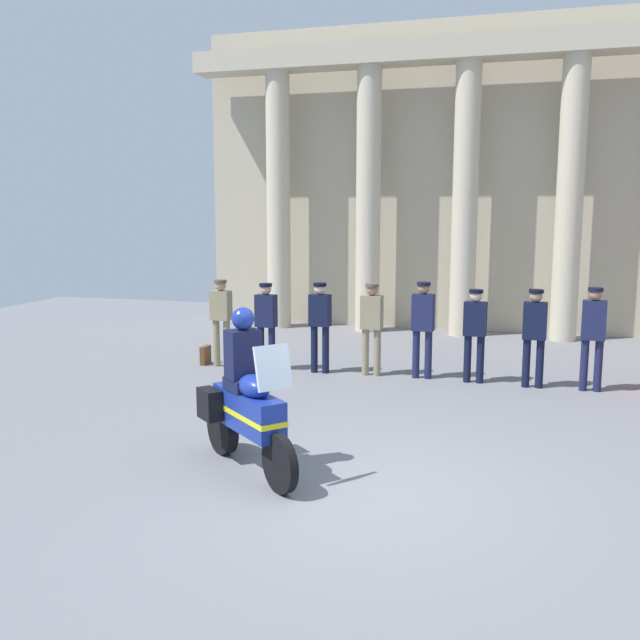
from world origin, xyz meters
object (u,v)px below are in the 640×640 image
officer_in_row_3 (372,322)px  motorcycle_with_rider (246,403)px  officer_in_row_4 (423,322)px  officer_in_row_6 (535,330)px  officer_in_row_7 (593,330)px  briefcase_on_ground (205,355)px  officer_in_row_1 (266,319)px  officer_in_row_2 (320,320)px  officer_in_row_0 (221,315)px  officer_in_row_5 (475,328)px

officer_in_row_3 → motorcycle_with_rider: size_ratio=0.89×
officer_in_row_4 → officer_in_row_6: officer_in_row_4 is taller
officer_in_row_7 → motorcycle_with_rider: 6.46m
officer_in_row_6 → briefcase_on_ground: size_ratio=4.67×
motorcycle_with_rider → briefcase_on_ground: (-2.89, 5.05, -0.61)m
officer_in_row_6 → officer_in_row_7: bearing=-173.6°
officer_in_row_1 → officer_in_row_4: bearing=-171.3°
officer_in_row_2 → officer_in_row_6: officer_in_row_6 is taller
officer_in_row_1 → officer_in_row_4: officer_in_row_4 is taller
officer_in_row_4 → motorcycle_with_rider: size_ratio=0.91×
officer_in_row_4 → motorcycle_with_rider: bearing=80.5°
officer_in_row_0 → officer_in_row_4: 3.85m
officer_in_row_4 → officer_in_row_7: 2.83m
officer_in_row_5 → motorcycle_with_rider: (-2.27, -4.98, -0.17)m
officer_in_row_4 → briefcase_on_ground: (-4.24, -0.00, -0.84)m
officer_in_row_3 → officer_in_row_6: officer_in_row_3 is taller
officer_in_row_4 → officer_in_row_2: bearing=8.0°
officer_in_row_2 → motorcycle_with_rider: size_ratio=0.88×
motorcycle_with_rider → officer_in_row_3: bearing=126.8°
officer_in_row_1 → officer_in_row_5: (3.82, 0.09, -0.01)m
officer_in_row_4 → officer_in_row_5: (0.91, -0.07, -0.06)m
officer_in_row_2 → officer_in_row_6: size_ratio=1.00×
officer_in_row_7 → officer_in_row_1: bearing=5.7°
officer_in_row_3 → officer_in_row_5: 1.84m
officer_in_row_0 → officer_in_row_3: same height
officer_in_row_5 → officer_in_row_3: bearing=4.2°
motorcycle_with_rider → officer_in_row_5: bearing=107.3°
officer_in_row_6 → officer_in_row_7: officer_in_row_7 is taller
officer_in_row_2 → officer_in_row_1: bearing=10.1°
officer_in_row_6 → briefcase_on_ground: bearing=4.1°
officer_in_row_3 → officer_in_row_4: (0.92, 0.03, 0.03)m
motorcycle_with_rider → officer_in_row_2: bearing=137.8°
officer_in_row_6 → officer_in_row_2: bearing=4.4°
officer_in_row_1 → officer_in_row_7: bearing=-174.3°
officer_in_row_1 → officer_in_row_7: 5.74m
briefcase_on_ground → officer_in_row_0: bearing=-12.7°
officer_in_row_0 → officer_in_row_2: (1.97, 0.01, -0.01)m
officer_in_row_0 → officer_in_row_7: officer_in_row_7 is taller
officer_in_row_5 → officer_in_row_2: bearing=5.6°
officer_in_row_6 → motorcycle_with_rider: bearing=61.9°
officer_in_row_1 → briefcase_on_ground: bearing=-1.4°
officer_in_row_5 → motorcycle_with_rider: size_ratio=0.86×
officer_in_row_1 → officer_in_row_5: size_ratio=1.01×
officer_in_row_3 → officer_in_row_7: bearing=-176.2°
officer_in_row_3 → officer_in_row_2: bearing=8.4°
officer_in_row_1 → officer_in_row_3: 1.99m
officer_in_row_1 → officer_in_row_4: 2.91m
officer_in_row_1 → officer_in_row_3: bearing=-170.7°
officer_in_row_3 → officer_in_row_7: size_ratio=0.97×
briefcase_on_ground → officer_in_row_3: bearing=-0.5°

